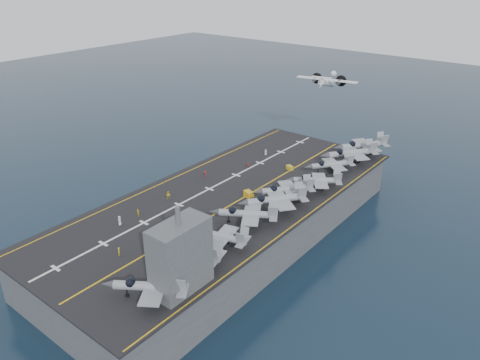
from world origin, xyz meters
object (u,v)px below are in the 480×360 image
Objects in this scene: fighter_jet_0 at (150,286)px; tow_cart_a at (176,232)px; transport_plane at (327,83)px; island_superstructure at (180,249)px.

tow_cart_a is at bearing 123.89° from fighter_jet_0.
tow_cart_a is 82.41m from transport_plane.
fighter_jet_0 is at bearing -111.76° from island_superstructure.
transport_plane is (-25.07, 91.30, 5.49)m from island_superstructure.
island_superstructure is 7.34m from fighter_jet_0.
tow_cart_a is at bearing 139.27° from island_superstructure.
island_superstructure reaches higher than fighter_jet_0.
fighter_jet_0 is 7.11× the size of tow_cart_a.
transport_plane is (-23.10, 96.23, 10.56)m from fighter_jet_0.
fighter_jet_0 is 0.76× the size of transport_plane.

